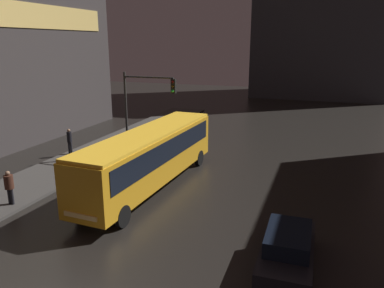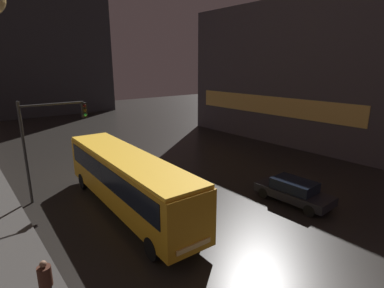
# 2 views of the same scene
# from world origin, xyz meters

# --- Properties ---
(sidewalk_left) EXTENTS (4.00, 48.00, 0.15)m
(sidewalk_left) POSITION_xyz_m (-9.00, 10.00, 0.07)
(sidewalk_left) COLOR #3D3A38
(sidewalk_left) RESTS_ON ground
(bus_near) EXTENTS (2.90, 12.09, 3.21)m
(bus_near) POSITION_xyz_m (-2.44, 10.43, 1.98)
(bus_near) COLOR orange
(bus_near) RESTS_ON ground
(car_taxi) EXTENTS (1.91, 4.39, 1.38)m
(car_taxi) POSITION_xyz_m (5.47, 5.27, 0.72)
(car_taxi) COLOR black
(car_taxi) RESTS_ON ground
(pedestrian_near) EXTENTS (0.60, 0.60, 1.70)m
(pedestrian_near) POSITION_xyz_m (-7.74, 5.77, 1.19)
(pedestrian_near) COLOR black
(pedestrian_near) RESTS_ON sidewalk_left
(pedestrian_mid) EXTENTS (0.47, 0.47, 1.81)m
(pedestrian_mid) POSITION_xyz_m (-10.40, 13.84, 1.20)
(pedestrian_mid) COLOR black
(pedestrian_mid) RESTS_ON sidewalk_left
(traffic_light_main) EXTENTS (3.73, 0.35, 5.91)m
(traffic_light_main) POSITION_xyz_m (-5.03, 14.84, 4.05)
(traffic_light_main) COLOR #2D2D2D
(traffic_light_main) RESTS_ON ground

